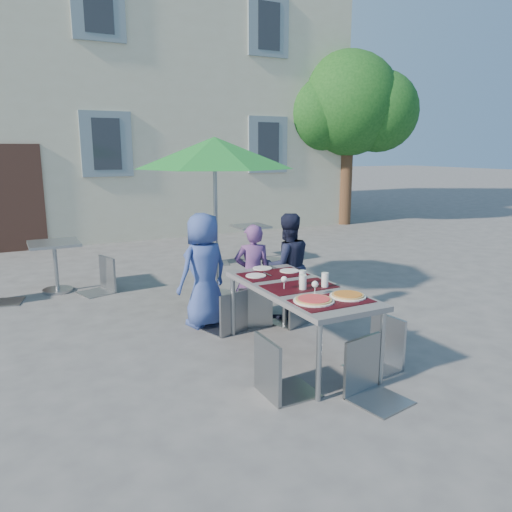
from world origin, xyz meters
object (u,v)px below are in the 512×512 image
child_0 (204,270)px  bg_chair_l_1 (213,238)px  bg_chair_r_0 (100,254)px  dining_table (299,292)px  child_1 (253,274)px  chair_0 (228,286)px  chair_5 (373,334)px  child_2 (287,266)px  cafe_table_0 (55,258)px  pizza_near_left (314,300)px  patio_umbrella (215,154)px  chair_4 (382,312)px  cafe_table_1 (251,238)px  chair_3 (279,331)px  bg_chair_r_1 (283,233)px  chair_2 (294,283)px  pizza_near_right (348,295)px  chair_1 (253,281)px

child_0 → bg_chair_l_1: size_ratio=1.63×
child_0 → bg_chair_r_0: 2.22m
dining_table → child_1: (0.07, 1.17, -0.09)m
chair_0 → chair_5: size_ratio=0.96×
child_2 → bg_chair_l_1: 3.23m
child_0 → chair_0: bearing=98.6°
cafe_table_0 → bg_chair_r_0: bearing=-28.9°
pizza_near_left → bg_chair_l_1: bg_chair_l_1 is taller
chair_5 → patio_umbrella: patio_umbrella is taller
patio_umbrella → bg_chair_r_0: patio_umbrella is taller
chair_4 → cafe_table_1: chair_4 is taller
chair_3 → chair_4: bearing=2.5°
chair_5 → bg_chair_r_1: (2.07, 5.07, -0.06)m
chair_4 → bg_chair_r_1: (1.59, 4.62, -0.05)m
chair_3 → cafe_table_1: bearing=65.9°
chair_0 → chair_4: chair_4 is taller
chair_2 → cafe_table_0: chair_2 is taller
chair_2 → pizza_near_right: bearing=-100.6°
chair_0 → chair_3: bearing=-98.6°
chair_0 → bg_chair_r_0: 2.59m
pizza_near_right → dining_table: bearing=111.5°
cafe_table_0 → cafe_table_1: size_ratio=1.14×
pizza_near_right → child_0: child_0 is taller
chair_3 → bg_chair_r_0: chair_3 is taller
chair_0 → dining_table: bearing=-70.6°
child_0 → chair_1: (0.53, -0.26, -0.13)m
dining_table → child_2: bearing=65.1°
child_1 → patio_umbrella: 1.77m
child_2 → cafe_table_1: size_ratio=2.02×
chair_0 → chair_1: size_ratio=0.99×
cafe_table_1 → chair_5: bearing=-106.0°
chair_5 → bg_chair_l_1: (0.74, 5.34, -0.09)m
pizza_near_left → chair_0: (-0.19, 1.48, -0.22)m
bg_chair_l_1 → child_2: bearing=-95.7°
child_1 → chair_5: bearing=108.2°
pizza_near_left → cafe_table_0: (-1.79, 4.19, -0.25)m
chair_1 → bg_chair_r_0: size_ratio=0.96×
dining_table → chair_3: bearing=-133.6°
child_2 → bg_chair_l_1: child_2 is taller
patio_umbrella → bg_chair_r_1: (2.15, 1.82, -1.51)m
dining_table → child_1: bearing=86.8°
dining_table → patio_umbrella: (0.03, 2.23, 1.33)m
chair_2 → bg_chair_r_0: bg_chair_r_0 is taller
cafe_table_0 → bg_chair_r_1: 4.14m
child_2 → patio_umbrella: patio_umbrella is taller
chair_1 → chair_2: bearing=-26.5°
bg_chair_l_1 → pizza_near_left: bearing=-101.7°
cafe_table_1 → chair_1: bearing=-116.1°
child_0 → chair_3: child_0 is taller
patio_umbrella → chair_3: bearing=-102.2°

